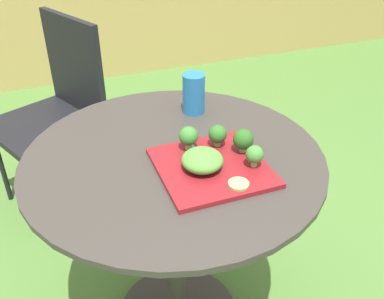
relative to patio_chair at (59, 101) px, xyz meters
name	(u,v)px	position (x,y,z in m)	size (l,w,h in m)	color
patio_table	(175,229)	(0.26, -0.94, -0.06)	(0.86, 0.86, 0.75)	#38332D
patio_chair	(59,101)	(0.00, 0.00, 0.00)	(0.59, 0.59, 0.90)	black
salad_plate	(212,167)	(0.33, -1.04, 0.23)	(0.29, 0.29, 0.01)	maroon
drinking_glass	(194,96)	(0.40, -0.71, 0.28)	(0.07, 0.07, 0.13)	#236BA8
fork	(201,156)	(0.32, -1.00, 0.24)	(0.03, 0.15, 0.00)	silver
lettuce_mound	(202,160)	(0.30, -1.05, 0.26)	(0.11, 0.11, 0.05)	#519338
broccoli_floret_0	(243,140)	(0.44, -1.01, 0.27)	(0.06, 0.06, 0.07)	#99B770
broccoli_floret_1	(255,155)	(0.43, -1.09, 0.27)	(0.05, 0.05, 0.06)	#99B770
broccoli_floret_2	(218,134)	(0.38, -0.96, 0.27)	(0.05, 0.05, 0.06)	#99B770
broccoli_floret_3	(189,136)	(0.30, -0.94, 0.28)	(0.05, 0.05, 0.07)	#99B770
cucumber_slice_0	(239,184)	(0.36, -1.15, 0.24)	(0.05, 0.05, 0.01)	#8EB766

